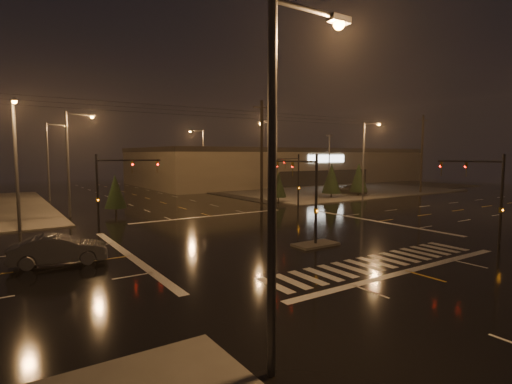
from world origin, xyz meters
TOP-DOWN VIEW (x-y plane):
  - ground at (0.00, 0.00)m, footprint 140.00×140.00m
  - sidewalk_ne at (30.00, 30.00)m, footprint 36.00×36.00m
  - median_island at (0.00, -4.00)m, footprint 3.00×1.60m
  - crosswalk at (0.00, -9.00)m, footprint 15.00×2.60m
  - stop_bar_near at (0.00, -11.00)m, footprint 16.00×0.50m
  - stop_bar_far at (0.00, 11.00)m, footprint 16.00×0.50m
  - parking_lot at (35.00, 28.00)m, footprint 50.00×24.00m
  - retail_building at (35.00, 45.99)m, footprint 60.20×28.30m
  - signal_mast_median at (0.00, -3.07)m, footprint 0.25×4.59m
  - signal_mast_ne at (9.50, 10.14)m, footprint 4.84×1.86m
  - signal_mast_nw at (-9.50, 10.14)m, footprint 4.84×1.86m
  - signal_mast_se at (10.23, -9.75)m, footprint 1.55×3.87m
  - streetlight_0 at (-11.18, -15.00)m, footprint 2.77×0.32m
  - streetlight_1 at (-11.18, 18.00)m, footprint 2.77×0.32m
  - streetlight_2 at (-11.18, 34.00)m, footprint 2.77×0.32m
  - streetlight_3 at (11.18, 16.00)m, footprint 2.77×0.32m
  - streetlight_4 at (11.18, 36.00)m, footprint 2.77×0.32m
  - streetlight_5 at (-16.00, 11.18)m, footprint 0.32×2.77m
  - streetlight_6 at (22.00, 11.18)m, footprint 0.32×2.77m
  - utility_pole_1 at (8.00, 14.00)m, footprint 2.20×0.32m
  - utility_pole_2 at (38.00, 14.00)m, footprint 2.20×0.32m
  - conifer_0 at (12.01, 16.18)m, footprint 2.00×2.00m
  - conifer_1 at (21.18, 16.34)m, footprint 2.63×2.63m
  - conifer_2 at (26.12, 15.94)m, footprint 2.61×2.61m
  - conifer_3 at (-7.50, 16.89)m, footprint 2.12×2.12m
  - car_parked at (27.64, 18.40)m, footprint 3.78×4.59m
  - car_crossing at (-14.70, 0.35)m, footprint 5.14×2.58m

SIDE VIEW (x-z plane):
  - ground at x=0.00m, z-range 0.00..0.00m
  - crosswalk at x=0.00m, z-range 0.00..0.01m
  - stop_bar_near at x=0.00m, z-range 0.00..0.01m
  - stop_bar_far at x=0.00m, z-range 0.00..0.01m
  - parking_lot at x=35.00m, z-range 0.00..0.08m
  - sidewalk_ne at x=30.00m, z-range 0.00..0.12m
  - median_island at x=0.00m, z-range 0.00..0.15m
  - car_parked at x=27.64m, z-range 0.00..1.47m
  - car_crossing at x=-14.70m, z-range 0.00..1.62m
  - conifer_0 at x=12.01m, z-range 0.35..4.16m
  - conifer_3 at x=-7.50m, z-range 0.35..4.36m
  - conifer_2 at x=26.12m, z-range 0.35..5.12m
  - conifer_1 at x=21.18m, z-range 0.35..5.15m
  - signal_mast_se at x=10.23m, z-range 0.71..6.71m
  - signal_mast_median at x=0.00m, z-range 0.75..6.75m
  - signal_mast_ne at x=9.50m, z-range 0.79..6.79m
  - signal_mast_nw at x=-9.50m, z-range 0.79..6.79m
  - retail_building at x=35.00m, z-range 0.24..7.44m
  - streetlight_0 at x=-11.18m, z-range 0.80..10.80m
  - streetlight_1 at x=-11.18m, z-range 0.80..10.80m
  - streetlight_2 at x=-11.18m, z-range 0.80..10.80m
  - streetlight_3 at x=11.18m, z-range 0.80..10.80m
  - streetlight_4 at x=11.18m, z-range 0.80..10.80m
  - streetlight_5 at x=-16.00m, z-range 0.80..10.80m
  - streetlight_6 at x=22.00m, z-range 0.80..10.80m
  - utility_pole_1 at x=8.00m, z-range 0.13..12.13m
  - utility_pole_2 at x=38.00m, z-range 0.13..12.13m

